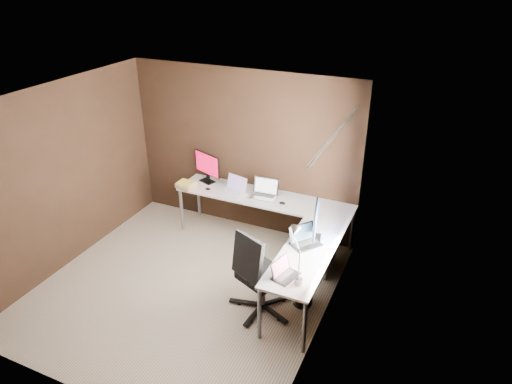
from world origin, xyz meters
TOP-DOWN VIEW (x-y plane):
  - room at (0.34, 0.07)m, footprint 3.60×3.60m
  - desk at (0.84, 1.04)m, footprint 2.65×2.25m
  - drawer_pedestal at (1.43, 1.15)m, footprint 0.42×0.50m
  - monitor_left at (-0.53, 1.62)m, footprint 0.52×0.24m
  - monitor_right at (1.49, 0.73)m, footprint 0.18×0.53m
  - laptop_white at (0.01, 1.45)m, footprint 0.41×0.34m
  - laptop_silver at (0.47, 1.53)m, footprint 0.40×0.30m
  - laptop_black_big at (1.41, 0.56)m, footprint 0.41×0.43m
  - laptop_black_small at (1.41, -0.14)m, footprint 0.28×0.34m
  - book_stack at (-0.73, 1.30)m, footprint 0.33×0.28m
  - mouse_left at (-0.38, 1.36)m, footprint 0.09×0.06m
  - mouse_corner at (0.80, 1.39)m, footprint 0.11×0.09m
  - desk_lamp at (1.54, -0.14)m, footprint 0.20×0.24m
  - office_chair at (1.06, 0.02)m, footprint 0.64×0.67m
  - wastebasket at (1.50, 0.34)m, footprint 0.31×0.31m

SIDE VIEW (x-z plane):
  - wastebasket at x=1.50m, z-range 0.00..0.28m
  - drawer_pedestal at x=1.43m, z-range 0.00..0.60m
  - office_chair at x=1.06m, z-range -0.23..0.89m
  - desk at x=0.84m, z-range 0.31..1.04m
  - mouse_left at x=-0.38m, z-range 0.73..0.76m
  - mouse_corner at x=0.80m, z-range 0.73..0.77m
  - book_stack at x=-0.73m, z-range 0.73..0.82m
  - laptop_black_small at x=1.41m, z-range 0.67..0.88m
  - laptop_black_big at x=1.41m, z-range 0.66..0.90m
  - laptop_white at x=0.01m, z-range 0.66..0.90m
  - laptop_silver at x=0.47m, z-range 0.66..0.91m
  - monitor_right at x=1.49m, z-range 0.76..1.20m
  - monitor_left at x=-0.53m, z-range 0.76..1.23m
  - desk_lamp at x=1.54m, z-range 0.82..1.47m
  - room at x=0.34m, z-range 0.03..2.53m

